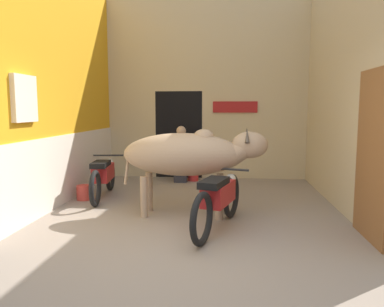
# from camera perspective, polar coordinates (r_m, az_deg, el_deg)

# --- Properties ---
(ground_plane) EXTENTS (30.00, 30.00, 0.00)m
(ground_plane) POSITION_cam_1_polar(r_m,az_deg,el_deg) (4.20, -2.07, -15.84)
(ground_plane) COLOR gray
(wall_left_shopfront) EXTENTS (0.25, 4.81, 4.18)m
(wall_left_shopfront) POSITION_cam_1_polar(r_m,az_deg,el_deg) (6.88, -19.59, 9.82)
(wall_left_shopfront) COLOR orange
(wall_left_shopfront) RESTS_ON ground_plane
(wall_back_with_doorway) EXTENTS (4.57, 0.93, 4.18)m
(wall_back_with_doorway) POSITION_cam_1_polar(r_m,az_deg,el_deg) (8.90, 0.94, 7.70)
(wall_back_with_doorway) COLOR #C6B289
(wall_back_with_doorway) RESTS_ON ground_plane
(wall_right_with_door) EXTENTS (0.22, 4.81, 4.18)m
(wall_right_with_door) POSITION_cam_1_polar(r_m,az_deg,el_deg) (6.48, 22.54, 10.25)
(wall_right_with_door) COLOR #C6B289
(wall_right_with_door) RESTS_ON ground_plane
(cow) EXTENTS (2.18, 0.68, 1.35)m
(cow) POSITION_cam_1_polar(r_m,az_deg,el_deg) (5.61, -0.34, -0.16)
(cow) COLOR tan
(cow) RESTS_ON ground_plane
(motorcycle_near) EXTENTS (0.73, 1.85, 0.76)m
(motorcycle_near) POSITION_cam_1_polar(r_m,az_deg,el_deg) (5.03, 4.03, -6.80)
(motorcycle_near) COLOR black
(motorcycle_near) RESTS_ON ground_plane
(motorcycle_far) EXTENTS (0.58, 1.86, 0.73)m
(motorcycle_far) POSITION_cam_1_polar(r_m,az_deg,el_deg) (6.98, -13.37, -3.25)
(motorcycle_far) COLOR black
(motorcycle_far) RESTS_ON ground_plane
(shopkeeper_seated) EXTENTS (0.40, 0.34, 1.23)m
(shopkeeper_seated) POSITION_cam_1_polar(r_m,az_deg,el_deg) (8.28, -1.69, 0.18)
(shopkeeper_seated) COLOR #282833
(shopkeeper_seated) RESTS_ON ground_plane
(plastic_stool) EXTENTS (0.34, 0.34, 0.44)m
(plastic_stool) POSITION_cam_1_polar(r_m,az_deg,el_deg) (8.41, 0.19, -2.57)
(plastic_stool) COLOR red
(plastic_stool) RESTS_ON ground_plane
(bucket) EXTENTS (0.26, 0.26, 0.26)m
(bucket) POSITION_cam_1_polar(r_m,az_deg,el_deg) (6.97, -16.12, -5.73)
(bucket) COLOR #C63D33
(bucket) RESTS_ON ground_plane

